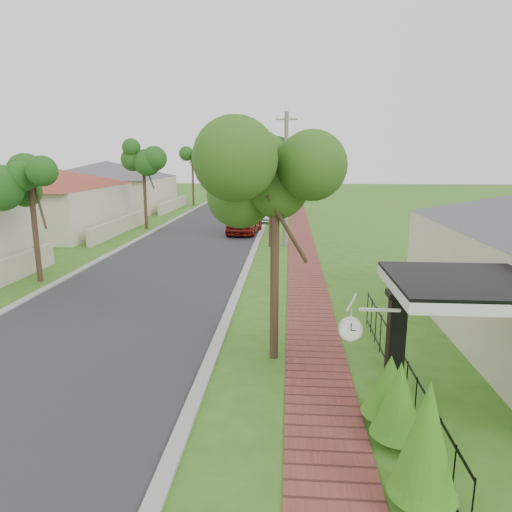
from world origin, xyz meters
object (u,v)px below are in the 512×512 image
at_px(near_tree, 275,189).
at_px(station_clock, 353,327).
at_px(utility_pole, 286,180).
at_px(parked_car_red, 245,222).
at_px(parked_car_white, 256,211).
at_px(porch_post, 394,362).

distance_m(near_tree, station_clock, 3.95).
bearing_deg(near_tree, station_clock, -62.84).
bearing_deg(station_clock, utility_pole, 94.46).
bearing_deg(parked_car_red, station_clock, -73.73).
relative_size(parked_car_white, utility_pole, 0.65).
distance_m(parked_car_white, station_clock, 28.03).
bearing_deg(parked_car_white, utility_pole, -86.60).
height_order(porch_post, near_tree, near_tree).
bearing_deg(near_tree, parked_car_red, 97.80).
distance_m(parked_car_red, utility_pole, 5.72).
height_order(parked_car_white, utility_pole, utility_pole).
height_order(porch_post, station_clock, porch_post).
height_order(parked_car_white, near_tree, near_tree).
xyz_separation_m(utility_pole, station_clock, (1.39, -17.79, -1.77)).
relative_size(near_tree, utility_pole, 0.72).
bearing_deg(near_tree, parked_car_white, 95.21).
bearing_deg(parked_car_red, utility_pole, -50.88).
distance_m(porch_post, station_clock, 1.26).
distance_m(porch_post, utility_pole, 17.72).
relative_size(parked_car_white, station_clock, 4.49).
bearing_deg(utility_pole, station_clock, -85.54).
relative_size(near_tree, station_clock, 4.94).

